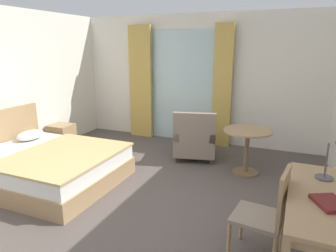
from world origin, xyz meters
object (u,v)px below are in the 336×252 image
(nightstand, at_px, (62,137))
(writing_desk, at_px, (322,205))
(bed, at_px, (44,165))
(round_cafe_table, at_px, (247,141))
(desk_chair, at_px, (268,211))
(armchair_by_window, at_px, (195,140))
(closed_book, at_px, (330,203))

(nightstand, height_order, writing_desk, writing_desk)
(bed, xyz_separation_m, round_cafe_table, (2.77, 1.50, 0.28))
(desk_chair, xyz_separation_m, armchair_by_window, (-1.46, 2.35, -0.16))
(desk_chair, distance_m, closed_book, 0.57)
(bed, bearing_deg, writing_desk, -8.68)
(writing_desk, height_order, armchair_by_window, armchair_by_window)
(bed, relative_size, armchair_by_window, 2.31)
(writing_desk, bearing_deg, desk_chair, 177.30)
(writing_desk, height_order, round_cafe_table, writing_desk)
(round_cafe_table, bearing_deg, bed, -151.59)
(closed_book, distance_m, armchair_by_window, 3.22)
(nightstand, xyz_separation_m, desk_chair, (4.11, -1.87, 0.27))
(writing_desk, xyz_separation_m, armchair_by_window, (-1.89, 2.37, -0.33))
(writing_desk, distance_m, round_cafe_table, 2.27)
(bed, bearing_deg, armchair_by_window, 45.05)
(bed, height_order, nightstand, bed)
(bed, height_order, round_cafe_table, bed)
(armchair_by_window, xyz_separation_m, round_cafe_table, (0.97, -0.31, 0.20))
(armchair_by_window, distance_m, round_cafe_table, 1.03)
(desk_chair, height_order, closed_book, desk_chair)
(armchair_by_window, bearing_deg, bed, -134.95)
(bed, height_order, armchair_by_window, bed)
(desk_chair, relative_size, armchair_by_window, 1.03)
(nightstand, distance_m, round_cafe_table, 3.63)
(bed, height_order, writing_desk, bed)
(bed, distance_m, writing_desk, 3.77)
(writing_desk, height_order, closed_book, closed_book)
(writing_desk, bearing_deg, nightstand, 157.37)
(nightstand, bearing_deg, bed, -57.70)
(nightstand, bearing_deg, armchair_by_window, 10.33)
(writing_desk, relative_size, desk_chair, 1.54)
(writing_desk, xyz_separation_m, desk_chair, (-0.43, 0.02, -0.17))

